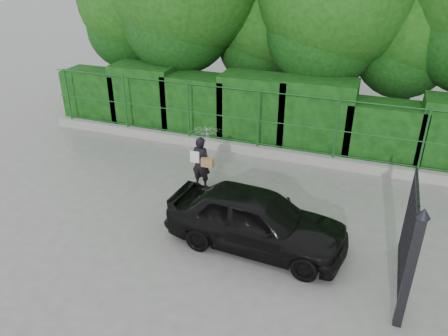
% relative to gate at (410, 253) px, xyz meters
% --- Properties ---
extents(ground, '(80.00, 80.00, 0.00)m').
position_rel_gate_xyz_m(ground, '(-4.60, 0.72, -1.19)').
color(ground, gray).
extents(kerb, '(14.00, 0.25, 0.30)m').
position_rel_gate_xyz_m(kerb, '(-4.60, 5.22, -1.04)').
color(kerb, '#9E9E99').
rests_on(kerb, ground).
extents(fence, '(14.13, 0.06, 1.80)m').
position_rel_gate_xyz_m(fence, '(-4.38, 5.22, 0.01)').
color(fence, '#18541F').
rests_on(fence, kerb).
extents(hedge, '(14.20, 1.20, 2.29)m').
position_rel_gate_xyz_m(hedge, '(-4.57, 6.22, -0.14)').
color(hedge, black).
rests_on(hedge, ground).
extents(gate, '(0.22, 2.33, 2.36)m').
position_rel_gate_xyz_m(gate, '(0.00, 0.00, 0.00)').
color(gate, black).
rests_on(gate, ground).
extents(woman, '(0.91, 0.93, 1.72)m').
position_rel_gate_xyz_m(woman, '(-4.93, 2.83, -0.05)').
color(woman, black).
rests_on(woman, ground).
extents(car, '(3.97, 1.81, 1.32)m').
position_rel_gate_xyz_m(car, '(-2.93, 0.84, -0.53)').
color(car, black).
rests_on(car, ground).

